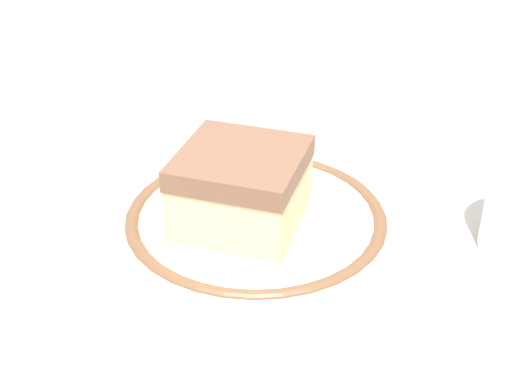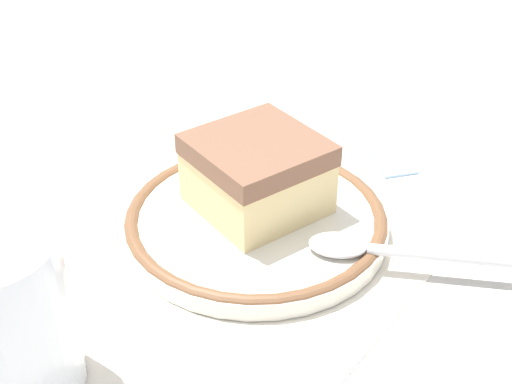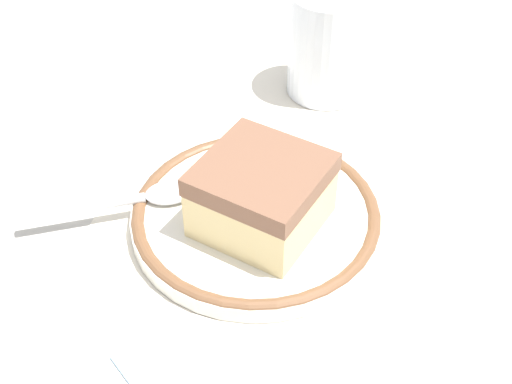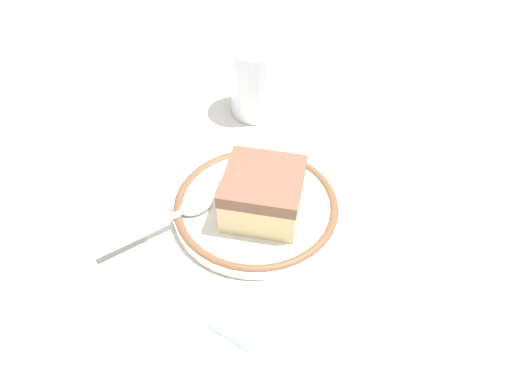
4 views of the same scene
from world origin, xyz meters
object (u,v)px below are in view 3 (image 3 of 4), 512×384
object	(u,v)px
plate	(256,216)
cake_slice	(262,195)
cup	(327,50)
sugar_packet	(150,370)
spoon	(139,198)

from	to	relation	value
plate	cake_slice	bearing A→B (deg)	-146.85
cake_slice	cup	distance (m)	0.20
plate	sugar_packet	world-z (taller)	plate
spoon	sugar_packet	xyz separation A→B (m)	(-0.13, -0.06, -0.01)
cup	sugar_packet	bearing A→B (deg)	171.26
cup	sugar_packet	xyz separation A→B (m)	(-0.34, 0.05, -0.04)
sugar_packet	spoon	bearing A→B (deg)	23.28
spoon	sugar_packet	distance (m)	0.15
cake_slice	spoon	bearing A→B (deg)	90.86
cup	cake_slice	bearing A→B (deg)	176.37
spoon	sugar_packet	bearing A→B (deg)	-156.72
plate	cup	xyz separation A→B (m)	(0.19, -0.02, 0.03)
plate	sugar_packet	size ratio (longest dim) A/B	3.81
plate	spoon	bearing A→B (deg)	97.43
cake_slice	cup	size ratio (longest dim) A/B	1.05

